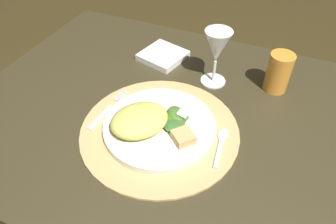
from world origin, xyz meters
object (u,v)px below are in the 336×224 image
(fork, at_px, (107,111))
(spoon, at_px, (222,141))
(wine_glass, at_px, (217,48))
(napkin, at_px, (163,56))
(amber_tumbler, at_px, (278,72))
(dinner_plate, at_px, (160,127))
(dining_table, at_px, (186,157))

(fork, relative_size, spoon, 1.33)
(spoon, distance_m, wine_glass, 0.25)
(napkin, bearing_deg, spoon, -44.96)
(fork, height_order, amber_tumbler, amber_tumbler)
(dinner_plate, bearing_deg, spoon, 8.57)
(dining_table, relative_size, dinner_plate, 4.36)
(napkin, bearing_deg, wine_glass, -15.79)
(fork, distance_m, amber_tumbler, 0.46)
(dining_table, bearing_deg, fork, -159.68)
(napkin, xyz_separation_m, wine_glass, (0.18, -0.05, 0.10))
(spoon, bearing_deg, dining_table, 152.51)
(wine_glass, bearing_deg, spoon, -67.88)
(dining_table, height_order, fork, fork)
(dining_table, xyz_separation_m, amber_tumbler, (0.18, 0.20, 0.22))
(amber_tumbler, bearing_deg, fork, -143.90)
(dining_table, height_order, amber_tumbler, amber_tumbler)
(dinner_plate, xyz_separation_m, fork, (-0.15, 0.00, -0.01))
(dinner_plate, relative_size, amber_tumbler, 2.45)
(dining_table, relative_size, wine_glass, 7.29)
(dinner_plate, bearing_deg, dining_table, 59.00)
(dining_table, distance_m, amber_tumbler, 0.35)
(napkin, bearing_deg, amber_tumbler, -2.13)
(spoon, relative_size, amber_tumbler, 1.11)
(fork, bearing_deg, dining_table, 20.32)
(wine_glass, bearing_deg, dining_table, -94.90)
(dinner_plate, height_order, napkin, dinner_plate)
(spoon, bearing_deg, dinner_plate, -171.43)
(dinner_plate, bearing_deg, napkin, 112.60)
(dinner_plate, distance_m, spoon, 0.15)
(dining_table, relative_size, amber_tumbler, 10.67)
(dining_table, relative_size, napkin, 9.49)
(fork, xyz_separation_m, amber_tumbler, (0.37, 0.27, 0.05))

